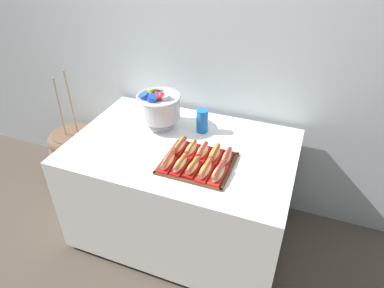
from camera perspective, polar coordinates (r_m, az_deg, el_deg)
The scene contains 17 objects.
ground_plane at distance 2.64m, azimuth -1.43°, elevation -14.10°, with size 10.00×10.00×0.00m, color #4C4238.
back_wall at distance 2.37m, azimuth 3.45°, elevation 17.82°, with size 6.00×0.10×2.60m, color #B2BCC1.
buffet_table at distance 2.35m, azimuth -1.57°, elevation -7.55°, with size 1.41×0.93×0.77m.
floor_vase at distance 3.10m, azimuth -18.75°, elevation -1.97°, with size 0.49×0.49×1.05m.
serving_tray at distance 1.96m, azimuth 0.97°, elevation -3.31°, with size 0.41×0.36×0.01m.
hot_dog_0 at distance 1.93m, azimuth -4.06°, elevation -2.93°, with size 0.07×0.18×0.06m.
hot_dog_1 at distance 1.91m, azimuth -2.01°, elevation -3.46°, with size 0.07×0.17×0.06m.
hot_dog_2 at distance 1.88m, azimuth 0.10°, elevation -3.97°, with size 0.07×0.15×0.06m.
hot_dog_3 at distance 1.86m, azimuth 2.25°, elevation -4.47°, with size 0.07×0.18×0.06m.
hot_dog_4 at distance 1.85m, azimuth 4.46°, elevation -5.01°, with size 0.07×0.17×0.06m.
hot_dog_5 at distance 2.05m, azimuth -2.14°, elevation -0.37°, with size 0.07×0.17×0.06m.
hot_dog_6 at distance 2.03m, azimuth -0.19°, elevation -0.88°, with size 0.07×0.16×0.06m.
hot_dog_7 at distance 2.01m, azimuth 1.80°, elevation -1.27°, with size 0.07×0.17×0.06m.
hot_dog_8 at distance 1.99m, azimuth 3.83°, elevation -1.72°, with size 0.07×0.16×0.06m.
hot_dog_9 at distance 1.98m, azimuth 5.90°, elevation -2.23°, with size 0.06×0.16×0.06m.
punch_bowl at distance 2.25m, azimuth -5.67°, elevation 6.45°, with size 0.29×0.29×0.27m.
cup_stack at distance 2.22m, azimuth 1.74°, elevation 3.95°, with size 0.08×0.08×0.16m.
Camera 1 is at (0.68, -1.61, 1.97)m, focal length 31.55 mm.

